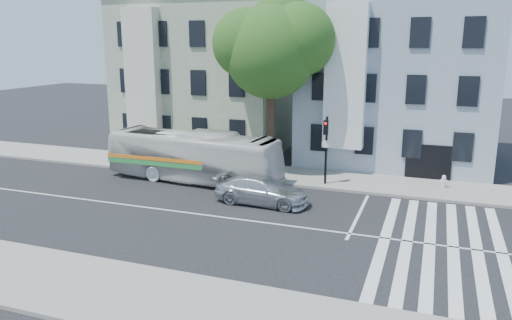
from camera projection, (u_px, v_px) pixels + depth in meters
The scene contains 11 objects.
ground at pixel (213, 216), 23.81m from camera, with size 120.00×120.00×0.00m, color black.
sidewalk_far at pixel (267, 174), 31.10m from camera, with size 80.00×4.00×0.15m, color gray.
sidewalk_near at pixel (111, 292), 16.48m from camera, with size 80.00×4.00×0.15m, color gray.
building_left at pixel (211, 76), 38.56m from camera, with size 12.00×10.00×11.00m, color gray.
building_right at pixel (398, 81), 33.89m from camera, with size 12.00×10.00×11.00m, color #8E98A9.
street_tree at pixel (273, 46), 29.94m from camera, with size 7.30×5.90×11.10m.
bus at pixel (193, 156), 29.43m from camera, with size 10.79×2.52×3.01m, color silver.
sedan at pixel (262, 190), 25.50m from camera, with size 4.90×1.99×1.42m, color silver.
hedge at pixel (192, 165), 31.45m from camera, with size 8.50×0.84×0.70m, color #2E601F, non-canonical shape.
traffic_signal at pixel (326, 142), 28.04m from camera, with size 0.42×0.52×4.04m.
fire_hydrant at pixel (444, 181), 27.87m from camera, with size 0.40×0.23×0.71m.
Camera 1 is at (9.64, -20.46, 8.17)m, focal length 35.00 mm.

